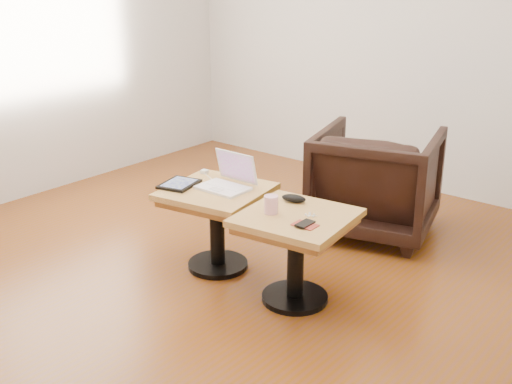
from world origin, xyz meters
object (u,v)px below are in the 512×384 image
Objects in this scene: armchair at (376,182)px; side_table_right at (296,237)px; striped_cup at (271,204)px; laptop at (227,181)px; side_table_left at (217,209)px.

side_table_right is at bearing 81.89° from armchair.
striped_cup is 1.23m from armchair.
striped_cup is (0.46, -0.16, 0.01)m from laptop.
laptop is 0.48m from striped_cup.
striped_cup is at bearing 75.78° from armchair.
side_table_right is (0.62, -0.03, 0.00)m from side_table_left.
laptop reaches higher than striped_cup.
armchair is at bearing 91.20° from striped_cup.
laptop is 0.37× the size of armchair.
laptop is at bearing 160.86° from striped_cup.
side_table_left is 1.21m from armchair.
armchair reaches higher than striped_cup.
side_table_right is 0.78× the size of armchair.
side_table_right is 1.16m from armchair.
laptop is at bearing 46.73° from side_table_left.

